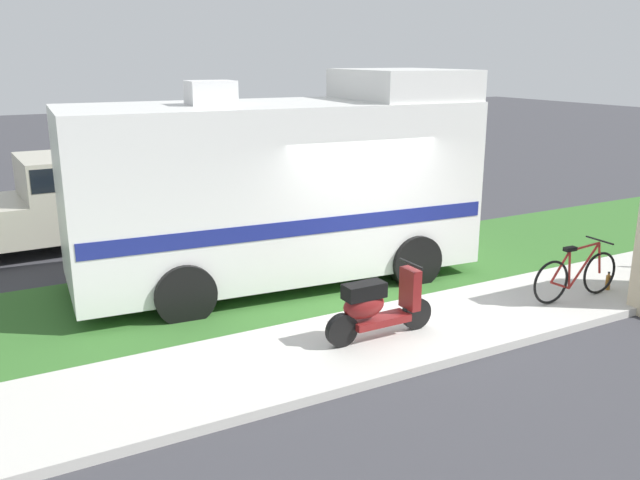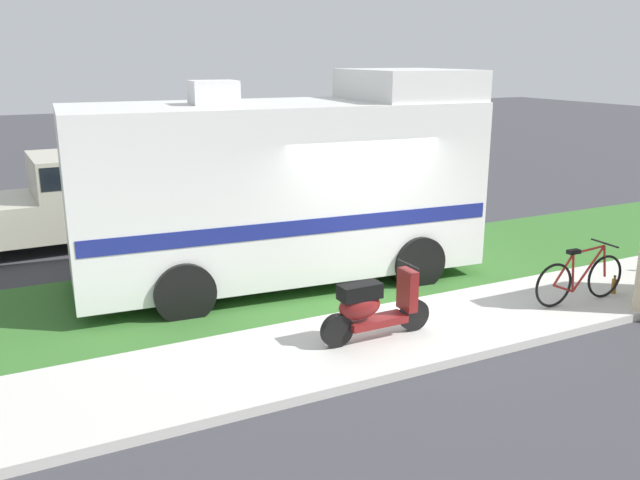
{
  "view_description": "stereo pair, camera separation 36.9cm",
  "coord_description": "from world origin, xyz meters",
  "views": [
    {
      "loc": [
        -5.46,
        -8.07,
        3.75
      ],
      "look_at": [
        -0.85,
        0.3,
        1.1
      ],
      "focal_mm": 37.54,
      "sensor_mm": 36.0,
      "label": 1
    },
    {
      "loc": [
        -5.14,
        -8.24,
        3.75
      ],
      "look_at": [
        -0.85,
        0.3,
        1.1
      ],
      "focal_mm": 37.54,
      "sensor_mm": 36.0,
      "label": 2
    }
  ],
  "objects": [
    {
      "name": "ground_plane",
      "position": [
        0.0,
        0.0,
        0.0
      ],
      "size": [
        80.0,
        80.0,
        0.0
      ],
      "primitive_type": "plane",
      "color": "#38383D"
    },
    {
      "name": "sidewalk",
      "position": [
        0.0,
        -1.2,
        0.06
      ],
      "size": [
        24.0,
        2.0,
        0.12
      ],
      "color": "beige",
      "rests_on": "ground"
    },
    {
      "name": "grass_strip",
      "position": [
        0.0,
        1.5,
        0.04
      ],
      "size": [
        24.0,
        3.4,
        0.08
      ],
      "color": "#336628",
      "rests_on": "ground"
    },
    {
      "name": "motorhome_rv",
      "position": [
        -0.81,
        1.76,
        1.68
      ],
      "size": [
        6.76,
        2.99,
        3.52
      ],
      "color": "silver",
      "rests_on": "ground"
    },
    {
      "name": "scooter",
      "position": [
        -0.85,
        -1.23,
        0.58
      ],
      "size": [
        1.63,
        0.5,
        0.97
      ],
      "color": "black",
      "rests_on": "ground"
    },
    {
      "name": "bicycle",
      "position": [
        2.66,
        -1.46,
        0.5
      ],
      "size": [
        1.69,
        0.52,
        0.89
      ],
      "color": "black",
      "rests_on": "ground"
    },
    {
      "name": "pickup_truck_near",
      "position": [
        -4.07,
        5.92,
        0.98
      ],
      "size": [
        5.36,
        2.32,
        1.83
      ],
      "color": "#B7B29E",
      "rests_on": "ground"
    },
    {
      "name": "pickup_truck_far",
      "position": [
        4.37,
        9.3,
        0.96
      ],
      "size": [
        5.48,
        2.45,
        1.8
      ],
      "color": "#B7B29E",
      "rests_on": "ground"
    },
    {
      "name": "bottle_green",
      "position": [
        4.86,
        -0.86,
        0.22
      ],
      "size": [
        0.07,
        0.07,
        0.24
      ],
      "color": "#B2B2B7",
      "rests_on": "ground"
    },
    {
      "name": "bottle_spare",
      "position": [
        3.46,
        -1.43,
        0.24
      ],
      "size": [
        0.08,
        0.08,
        0.29
      ],
      "color": "brown",
      "rests_on": "ground"
    }
  ]
}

